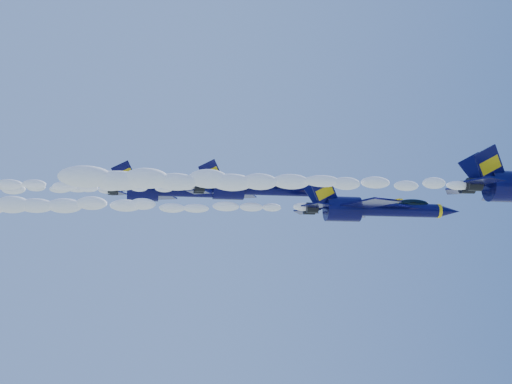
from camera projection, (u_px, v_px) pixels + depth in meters
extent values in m
ellipsoid|color=#090836|center=(509.00, 187.00, 67.73)|extent=(1.74, 3.01, 7.13)
cube|color=#090836|center=(505.00, 194.00, 72.39)|extent=(5.98, 7.08, 0.20)
cube|color=#090836|center=(490.00, 165.00, 66.49)|extent=(3.63, 1.15, 3.91)
cube|color=#090836|center=(478.00, 170.00, 68.76)|extent=(3.63, 1.15, 3.91)
cylinder|color=black|center=(474.00, 185.00, 66.38)|extent=(1.34, 1.23, 1.23)
cylinder|color=black|center=(467.00, 187.00, 67.78)|extent=(1.34, 1.23, 1.23)
ellipsoid|color=white|center=(273.00, 182.00, 63.95)|extent=(36.78, 2.02, 1.82)
cylinder|color=#090836|center=(398.00, 210.00, 76.50)|extent=(8.90, 1.48, 1.48)
ellipsoid|color=#090836|center=(342.00, 209.00, 75.48)|extent=(1.54, 2.67, 6.33)
cone|color=#090836|center=(449.00, 211.00, 77.44)|extent=(2.57, 1.48, 1.48)
cylinder|color=yellow|center=(438.00, 211.00, 77.25)|extent=(0.35, 1.54, 1.54)
ellipsoid|color=black|center=(413.00, 204.00, 76.91)|extent=(3.56, 1.16, 0.98)
cube|color=yellow|center=(413.00, 206.00, 76.86)|extent=(4.15, 0.99, 0.18)
cube|color=#090836|center=(370.00, 203.00, 71.94)|extent=(5.30, 6.28, 0.18)
cube|color=#090836|center=(348.00, 214.00, 79.62)|extent=(5.30, 6.28, 0.18)
cube|color=yellow|center=(384.00, 203.00, 72.18)|extent=(2.38, 4.95, 0.10)
cube|color=yellow|center=(360.00, 214.00, 79.86)|extent=(2.38, 4.95, 0.10)
cube|color=#090836|center=(325.00, 193.00, 74.38)|extent=(3.22, 1.02, 3.47)
cube|color=#090836|center=(320.00, 196.00, 76.40)|extent=(3.22, 1.02, 3.47)
cylinder|color=black|center=(312.00, 208.00, 74.28)|extent=(1.19, 1.09, 1.09)
cylinder|color=black|center=(309.00, 210.00, 75.53)|extent=(1.19, 1.09, 1.09)
cube|color=yellow|center=(372.00, 202.00, 76.15)|extent=(10.88, 0.35, 0.08)
ellipsoid|color=white|center=(129.00, 206.00, 71.79)|extent=(36.78, 1.79, 1.61)
cylinder|color=#090836|center=(279.00, 190.00, 79.02)|extent=(8.15, 1.36, 1.36)
ellipsoid|color=#090836|center=(228.00, 189.00, 78.08)|extent=(1.41, 2.45, 5.80)
cone|color=#090836|center=(325.00, 191.00, 79.88)|extent=(2.36, 1.36, 1.36)
cylinder|color=yellow|center=(316.00, 191.00, 79.70)|extent=(0.32, 1.41, 1.41)
ellipsoid|color=black|center=(293.00, 184.00, 79.39)|extent=(3.26, 1.06, 0.90)
cube|color=yellow|center=(293.00, 187.00, 79.34)|extent=(3.81, 0.91, 0.16)
cube|color=#090836|center=(248.00, 183.00, 74.83)|extent=(4.86, 5.76, 0.16)
cube|color=#090836|center=(238.00, 194.00, 81.87)|extent=(4.86, 5.76, 0.16)
cube|color=yellow|center=(260.00, 182.00, 75.06)|extent=(2.19, 4.54, 0.09)
cube|color=yellow|center=(249.00, 194.00, 82.09)|extent=(2.19, 4.54, 0.09)
cube|color=#090836|center=(211.00, 174.00, 77.07)|extent=(2.95, 0.93, 3.18)
cube|color=#090836|center=(209.00, 177.00, 78.92)|extent=(2.95, 0.93, 3.18)
cylinder|color=black|center=(200.00, 187.00, 76.98)|extent=(1.09, 1.00, 1.00)
cylinder|color=black|center=(199.00, 189.00, 78.12)|extent=(1.09, 1.00, 1.00)
cube|color=yellow|center=(255.00, 183.00, 78.70)|extent=(9.97, 0.32, 0.07)
ellipsoid|color=white|center=(19.00, 185.00, 74.44)|extent=(36.78, 1.64, 1.48)
cylinder|color=#090836|center=(195.00, 191.00, 86.89)|extent=(9.01, 1.50, 1.50)
ellipsoid|color=#090836|center=(143.00, 190.00, 85.85)|extent=(1.56, 2.70, 6.41)
cone|color=#090836|center=(242.00, 193.00, 87.84)|extent=(2.60, 1.50, 1.50)
cylinder|color=yellow|center=(232.00, 192.00, 87.64)|extent=(0.35, 1.56, 1.56)
ellipsoid|color=black|center=(209.00, 186.00, 87.30)|extent=(3.60, 1.17, 0.99)
cube|color=yellow|center=(209.00, 188.00, 87.25)|extent=(4.20, 1.00, 0.18)
cube|color=#090836|center=(159.00, 184.00, 82.27)|extent=(5.37, 6.36, 0.18)
cube|color=#090836|center=(157.00, 196.00, 90.05)|extent=(5.37, 6.36, 0.18)
cube|color=yellow|center=(171.00, 184.00, 82.51)|extent=(2.41, 5.01, 0.10)
cube|color=yellow|center=(168.00, 195.00, 90.29)|extent=(2.41, 5.01, 0.10)
cube|color=#090836|center=(125.00, 175.00, 84.74)|extent=(3.26, 1.03, 3.51)
cube|color=#090836|center=(125.00, 178.00, 86.79)|extent=(3.26, 1.03, 3.51)
cylinder|color=black|center=(113.00, 189.00, 84.64)|extent=(1.20, 1.10, 1.10)
cylinder|color=black|center=(113.00, 191.00, 85.91)|extent=(1.20, 1.10, 1.10)
cube|color=yellow|center=(170.00, 184.00, 86.54)|extent=(11.01, 0.35, 0.08)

